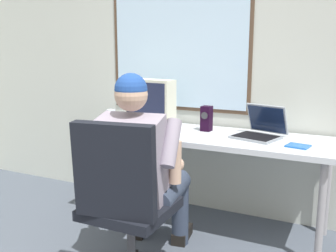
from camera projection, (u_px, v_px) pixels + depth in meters
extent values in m
cube|color=#B9BEB5|center=(226.00, 39.00, 3.15)|extent=(5.53, 0.06, 2.88)
cube|color=#4C3828|center=(179.00, 52.00, 3.31)|extent=(1.25, 0.01, 0.98)
cube|color=silver|center=(178.00, 52.00, 3.31)|extent=(1.19, 0.02, 0.92)
cylinder|color=#949196|center=(90.00, 176.00, 3.22)|extent=(0.05, 0.05, 0.70)
cylinder|color=#949196|center=(321.00, 216.00, 2.47)|extent=(0.05, 0.05, 0.70)
cylinder|color=#949196|center=(123.00, 160.00, 3.66)|extent=(0.05, 0.05, 0.70)
cylinder|color=#949196|center=(327.00, 190.00, 2.90)|extent=(0.05, 0.05, 0.70)
cube|color=silver|center=(203.00, 136.00, 2.99)|extent=(1.89, 0.62, 0.04)
cylinder|color=#3F3F44|center=(131.00, 243.00, 2.38)|extent=(0.05, 0.05, 0.41)
cube|color=black|center=(131.00, 208.00, 2.34)|extent=(0.48, 0.48, 0.06)
cube|color=black|center=(114.00, 172.00, 2.08)|extent=(0.46, 0.16, 0.53)
cylinder|color=#2E384B|center=(170.00, 191.00, 2.53)|extent=(0.22, 0.49, 0.15)
cylinder|color=#2E384B|center=(180.00, 212.00, 2.79)|extent=(0.12, 0.12, 0.48)
cube|color=black|center=(182.00, 234.00, 2.89)|extent=(0.13, 0.25, 0.08)
cylinder|color=#2E384B|center=(124.00, 186.00, 2.62)|extent=(0.22, 0.49, 0.15)
cylinder|color=#2E384B|center=(138.00, 206.00, 2.89)|extent=(0.12, 0.12, 0.48)
cube|color=black|center=(141.00, 228.00, 2.99)|extent=(0.13, 0.25, 0.08)
cube|color=gray|center=(132.00, 160.00, 2.30)|extent=(0.42, 0.36, 0.55)
sphere|color=tan|center=(131.00, 95.00, 2.23)|extent=(0.19, 0.19, 0.19)
sphere|color=#1F438F|center=(131.00, 89.00, 2.22)|extent=(0.19, 0.19, 0.19)
cylinder|color=gray|center=(171.00, 143.00, 2.26)|extent=(0.12, 0.24, 0.28)
cylinder|color=tan|center=(175.00, 162.00, 2.38)|extent=(0.09, 0.09, 0.26)
sphere|color=tan|center=(177.00, 164.00, 2.42)|extent=(0.09, 0.09, 0.09)
cylinder|color=gray|center=(102.00, 138.00, 2.40)|extent=(0.12, 0.24, 0.28)
cylinder|color=tan|center=(112.00, 140.00, 2.54)|extent=(0.09, 0.12, 0.27)
sphere|color=tan|center=(118.00, 128.00, 2.61)|extent=(0.09, 0.09, 0.09)
cube|color=beige|center=(151.00, 126.00, 3.23)|extent=(0.29, 0.25, 0.02)
cylinder|color=beige|center=(151.00, 121.00, 3.22)|extent=(0.04, 0.04, 0.06)
cube|color=beige|center=(150.00, 99.00, 3.18)|extent=(0.42, 0.19, 0.31)
cube|color=#191E38|center=(145.00, 100.00, 3.12)|extent=(0.36, 0.05, 0.27)
cube|color=gray|center=(255.00, 137.00, 2.82)|extent=(0.36, 0.32, 0.02)
cube|color=black|center=(255.00, 136.00, 2.82)|extent=(0.32, 0.28, 0.00)
cube|color=gray|center=(267.00, 119.00, 2.92)|extent=(0.32, 0.18, 0.22)
cube|color=#0F1933|center=(267.00, 119.00, 2.91)|extent=(0.29, 0.16, 0.19)
cylinder|color=silver|center=(111.00, 128.00, 3.17)|extent=(0.07, 0.07, 0.00)
cylinder|color=silver|center=(111.00, 123.00, 3.16)|extent=(0.01, 0.01, 0.08)
cylinder|color=silver|center=(111.00, 114.00, 3.15)|extent=(0.07, 0.07, 0.07)
cylinder|color=#53071F|center=(111.00, 117.00, 3.15)|extent=(0.07, 0.07, 0.02)
cube|color=black|center=(206.00, 119.00, 3.06)|extent=(0.08, 0.08, 0.19)
cylinder|color=#333338|center=(204.00, 116.00, 3.02)|extent=(0.05, 0.01, 0.05)
cube|color=blue|center=(298.00, 146.00, 2.59)|extent=(0.16, 0.15, 0.01)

